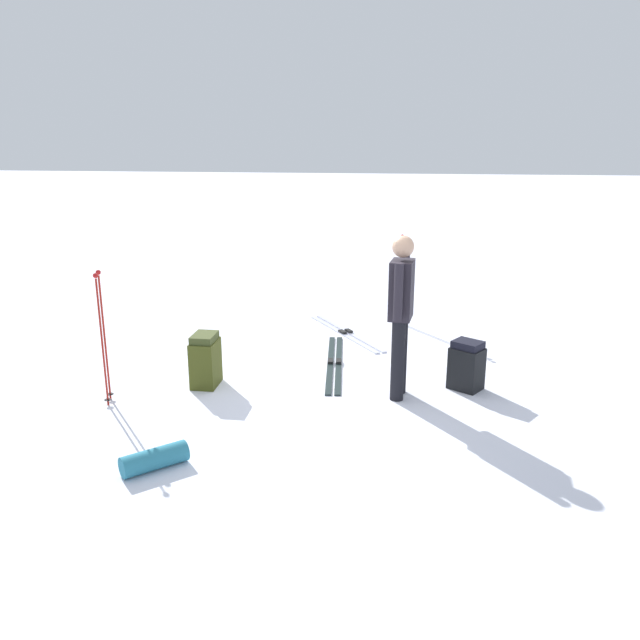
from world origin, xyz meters
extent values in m
plane|color=white|center=(0.00, 0.00, 0.00)|extent=(80.00, 80.00, 0.00)
cylinder|color=black|center=(0.24, 0.89, 0.42)|extent=(0.14, 0.14, 0.85)
cylinder|color=black|center=(0.44, 0.87, 0.42)|extent=(0.14, 0.14, 0.85)
cube|color=black|center=(0.34, 0.88, 1.15)|extent=(0.36, 0.26, 0.60)
cylinder|color=black|center=(0.10, 0.91, 1.18)|extent=(0.09, 0.09, 0.58)
cylinder|color=black|center=(0.58, 0.85, 1.18)|extent=(0.09, 0.09, 0.58)
sphere|color=tan|center=(0.34, 0.88, 1.59)|extent=(0.22, 0.22, 0.22)
cube|color=black|center=(-0.54, 0.15, 0.01)|extent=(1.99, 0.26, 0.02)
cube|color=black|center=(-0.54, 0.15, 0.04)|extent=(0.15, 0.08, 0.03)
cube|color=black|center=(-0.53, 0.05, 0.01)|extent=(1.99, 0.26, 0.02)
cube|color=black|center=(-0.53, 0.05, 0.04)|extent=(0.15, 0.08, 0.03)
cube|color=silver|center=(-1.73, 0.07, 0.01)|extent=(1.60, 1.11, 0.02)
cube|color=black|center=(-1.73, 0.07, 0.04)|extent=(0.15, 0.13, 0.03)
cube|color=silver|center=(-1.79, 0.16, 0.01)|extent=(1.60, 1.11, 0.02)
cube|color=black|center=(-1.79, 0.16, 0.04)|extent=(0.15, 0.13, 0.03)
cube|color=black|center=(0.04, 1.60, 0.23)|extent=(0.40, 0.42, 0.46)
cube|color=black|center=(0.04, 1.60, 0.50)|extent=(0.36, 0.37, 0.08)
cube|color=#3D4215|center=(0.33, -1.22, 0.25)|extent=(0.37, 0.27, 0.51)
cube|color=#373F1C|center=(0.33, -1.22, 0.55)|extent=(0.34, 0.24, 0.08)
cylinder|color=#B0BBB8|center=(-2.42, 0.84, 0.62)|extent=(0.02, 0.02, 1.24)
sphere|color=#A51919|center=(-2.42, 0.84, 1.27)|extent=(0.05, 0.05, 0.05)
cylinder|color=black|center=(-2.42, 0.84, 0.06)|extent=(0.07, 0.07, 0.01)
cylinder|color=#B0BBB8|center=(-2.32, 0.87, 0.62)|extent=(0.02, 0.02, 1.24)
sphere|color=#A51919|center=(-2.32, 0.87, 1.27)|extent=(0.05, 0.05, 0.05)
cylinder|color=black|center=(-2.32, 0.87, 0.06)|extent=(0.07, 0.07, 0.01)
cylinder|color=maroon|center=(0.85, -2.09, 0.66)|extent=(0.02, 0.02, 1.32)
sphere|color=#A51919|center=(0.85, -2.09, 1.35)|extent=(0.05, 0.05, 0.05)
cylinder|color=black|center=(0.85, -2.09, 0.06)|extent=(0.07, 0.07, 0.01)
cylinder|color=maroon|center=(1.00, -2.04, 0.66)|extent=(0.02, 0.02, 1.32)
sphere|color=#A51919|center=(1.00, -2.04, 1.35)|extent=(0.05, 0.05, 0.05)
cylinder|color=black|center=(1.00, -2.04, 0.06)|extent=(0.07, 0.07, 0.01)
cylinder|color=teal|center=(2.17, -1.08, 0.09)|extent=(0.51, 0.52, 0.18)
camera|label=1|loc=(6.67, 0.92, 2.65)|focal=35.95mm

